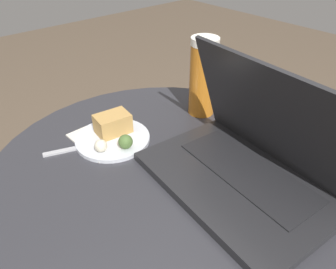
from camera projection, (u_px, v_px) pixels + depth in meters
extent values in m
cylinder|color=#9E9EA3|center=(165.00, 246.00, 0.86)|extent=(0.08, 0.08, 0.52)
cylinder|color=#2D2D33|center=(164.00, 168.00, 0.71)|extent=(0.75, 0.75, 0.02)
cube|color=silver|center=(100.00, 140.00, 0.78)|extent=(0.15, 0.11, 0.00)
cube|color=#232326|center=(234.00, 182.00, 0.65)|extent=(0.39, 0.28, 0.02)
cube|color=black|center=(248.00, 171.00, 0.66)|extent=(0.30, 0.14, 0.00)
cube|color=#232326|center=(272.00, 117.00, 0.62)|extent=(0.38, 0.13, 0.23)
cube|color=black|center=(271.00, 118.00, 0.61)|extent=(0.35, 0.11, 0.20)
cylinder|color=#C6701E|center=(203.00, 80.00, 0.84)|extent=(0.07, 0.07, 0.19)
cylinder|color=white|center=(205.00, 41.00, 0.78)|extent=(0.07, 0.07, 0.02)
cylinder|color=silver|center=(113.00, 139.00, 0.78)|extent=(0.18, 0.18, 0.01)
cube|color=tan|center=(113.00, 124.00, 0.78)|extent=(0.07, 0.09, 0.05)
sphere|color=#4C6B33|center=(126.00, 142.00, 0.73)|extent=(0.03, 0.03, 0.03)
sphere|color=beige|center=(101.00, 146.00, 0.72)|extent=(0.03, 0.03, 0.03)
cube|color=#B2B2B7|center=(74.00, 149.00, 0.75)|extent=(0.06, 0.13, 0.00)
cube|color=#B2B2B7|center=(115.00, 140.00, 0.78)|extent=(0.04, 0.06, 0.00)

